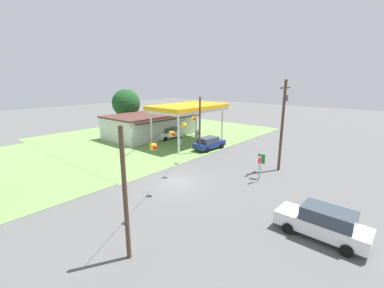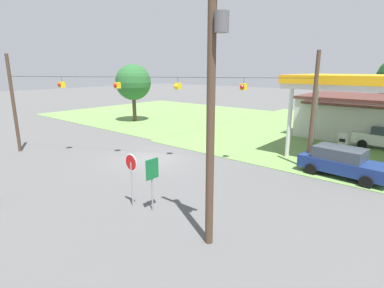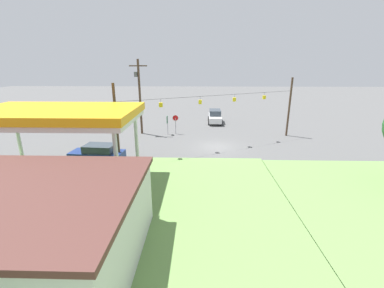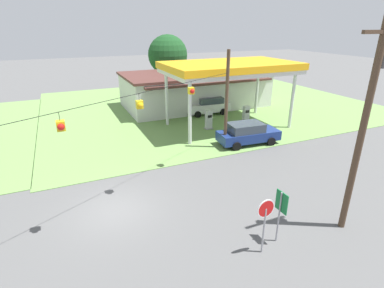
{
  "view_description": "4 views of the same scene",
  "coord_description": "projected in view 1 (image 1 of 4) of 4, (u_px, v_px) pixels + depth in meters",
  "views": [
    {
      "loc": [
        -15.98,
        -15.28,
        9.27
      ],
      "look_at": [
        4.08,
        1.94,
        2.61
      ],
      "focal_mm": 24.0,
      "sensor_mm": 36.0,
      "label": 1
    },
    {
      "loc": [
        15.19,
        -13.33,
        6.13
      ],
      "look_at": [
        3.47,
        0.48,
        1.57
      ],
      "focal_mm": 28.0,
      "sensor_mm": 36.0,
      "label": 2
    },
    {
      "loc": [
        1.95,
        26.77,
        8.67
      ],
      "look_at": [
        2.57,
        3.88,
        1.53
      ],
      "focal_mm": 24.0,
      "sensor_mm": 36.0,
      "label": 3
    },
    {
      "loc": [
        -1.66,
        -13.24,
        8.73
      ],
      "look_at": [
        4.6,
        0.83,
        2.56
      ],
      "focal_mm": 28.0,
      "sensor_mm": 36.0,
      "label": 4
    }
  ],
  "objects": [
    {
      "name": "signal_span_gantry",
      "position": [
        179.0,
        141.0,
        22.7
      ],
      "size": [
        18.58,
        10.24,
        7.18
      ],
      "color": "#4C3828",
      "rests_on": "ground"
    },
    {
      "name": "utility_pole_main",
      "position": [
        283.0,
        121.0,
        25.84
      ],
      "size": [
        2.2,
        0.44,
        9.28
      ],
      "color": "#4C3828",
      "rests_on": "ground"
    },
    {
      "name": "fuel_pump_near",
      "position": [
        180.0,
        140.0,
        36.76
      ],
      "size": [
        0.71,
        0.56,
        1.71
      ],
      "color": "gray",
      "rests_on": "ground"
    },
    {
      "name": "stop_sign_roadside",
      "position": [
        259.0,
        163.0,
        23.43
      ],
      "size": [
        0.8,
        0.08,
        2.5
      ],
      "rotation": [
        0.0,
        0.0,
        3.14
      ],
      "color": "#99999E",
      "rests_on": "ground"
    },
    {
      "name": "gas_station_canopy",
      "position": [
        189.0,
        108.0,
        37.12
      ],
      "size": [
        11.23,
        6.63,
        5.74
      ],
      "color": "silver",
      "rests_on": "ground"
    },
    {
      "name": "ground_plane",
      "position": [
        179.0,
        183.0,
        23.68
      ],
      "size": [
        160.0,
        160.0,
        0.0
      ],
      "primitive_type": "plane",
      "color": "#565656"
    },
    {
      "name": "tree_behind_station",
      "position": [
        126.0,
        103.0,
        46.01
      ],
      "size": [
        4.97,
        4.97,
        7.63
      ],
      "color": "#4C3828",
      "rests_on": "ground"
    },
    {
      "name": "route_sign",
      "position": [
        261.0,
        161.0,
        24.41
      ],
      "size": [
        0.1,
        0.7,
        2.4
      ],
      "color": "gray",
      "rests_on": "ground"
    },
    {
      "name": "car_on_crossroad",
      "position": [
        323.0,
        223.0,
        15.25
      ],
      "size": [
        2.19,
        5.2,
        1.96
      ],
      "rotation": [
        0.0,
        0.0,
        1.55
      ],
      "color": "white",
      "rests_on": "ground"
    },
    {
      "name": "fuel_pump_far",
      "position": [
        197.0,
        136.0,
        39.63
      ],
      "size": [
        0.71,
        0.56,
        1.71
      ],
      "color": "gray",
      "rests_on": "ground"
    },
    {
      "name": "car_at_pumps_front",
      "position": [
        209.0,
        143.0,
        34.76
      ],
      "size": [
        4.92,
        2.4,
        1.72
      ],
      "rotation": [
        0.0,
        0.0,
        -0.08
      ],
      "color": "navy",
      "rests_on": "ground"
    },
    {
      "name": "car_at_pumps_rear",
      "position": [
        169.0,
        133.0,
        41.11
      ],
      "size": [
        4.67,
        2.33,
        1.78
      ],
      "rotation": [
        0.0,
        0.0,
        3.08
      ],
      "color": "white",
      "rests_on": "ground"
    },
    {
      "name": "gas_station_store",
      "position": [
        154.0,
        124.0,
        43.44
      ],
      "size": [
        15.8,
        8.84,
        3.76
      ],
      "color": "silver",
      "rests_on": "ground"
    },
    {
      "name": "grass_verge_station_corner",
      "position": [
        161.0,
        134.0,
        45.06
      ],
      "size": [
        36.0,
        28.0,
        0.04
      ],
      "primitive_type": "cube",
      "color": "#6B934C",
      "rests_on": "ground"
    }
  ]
}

